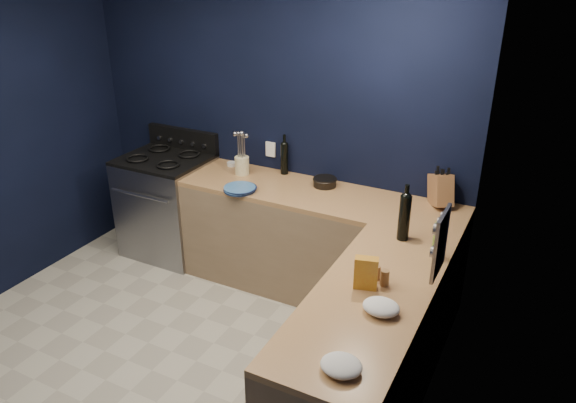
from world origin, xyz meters
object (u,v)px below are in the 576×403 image
Objects in this scene: knife_block at (441,190)px; gas_range at (169,207)px; utensil_crock at (242,165)px; crouton_bag at (366,273)px; plate_stack at (240,189)px.

gas_range is at bearing 153.53° from knife_block.
gas_range is 0.93m from utensil_crock.
crouton_bag is (-0.11, -1.32, -0.02)m from knife_block.
gas_range is 2.50m from knife_block.
utensil_crock is 0.79× the size of crouton_bag.
gas_range is at bearing 140.04° from crouton_bag.
plate_stack is at bearing -61.72° from utensil_crock.
gas_range is 2.60m from crouton_bag.
knife_block is 1.22× the size of crouton_bag.
knife_block reaches higher than gas_range.
plate_stack is 1.32× the size of crouton_bag.
plate_stack is at bearing -13.16° from gas_range.
crouton_bag is at bearing -127.20° from knife_block.
crouton_bag is (2.31, -1.07, 0.54)m from gas_range.
plate_stack is at bearing 165.26° from knife_block.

